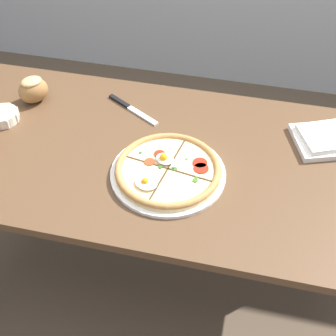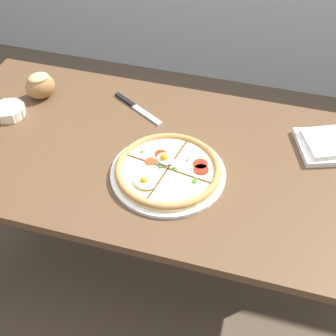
# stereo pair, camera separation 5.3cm
# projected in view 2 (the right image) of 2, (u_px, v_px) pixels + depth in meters

# --- Properties ---
(ground_plane) EXTENTS (12.00, 12.00, 0.00)m
(ground_plane) POSITION_uv_depth(u_px,v_px,m) (165.00, 277.00, 2.02)
(ground_plane) COLOR brown
(dining_table) EXTENTS (1.58, 0.76, 0.73)m
(dining_table) POSITION_uv_depth(u_px,v_px,m) (164.00, 175.00, 1.58)
(dining_table) COLOR #513823
(dining_table) RESTS_ON ground_plane
(pizza) EXTENTS (0.36, 0.36, 0.05)m
(pizza) POSITION_uv_depth(u_px,v_px,m) (168.00, 171.00, 1.43)
(pizza) COLOR white
(pizza) RESTS_ON dining_table
(ramekin_bowl) EXTENTS (0.11, 0.11, 0.04)m
(ramekin_bowl) POSITION_uv_depth(u_px,v_px,m) (9.00, 111.00, 1.65)
(ramekin_bowl) COLOR silver
(ramekin_bowl) RESTS_ON dining_table
(napkin_folded) EXTENTS (0.25, 0.24, 0.04)m
(napkin_folded) POSITION_uv_depth(u_px,v_px,m) (331.00, 145.00, 1.52)
(napkin_folded) COLOR silver
(napkin_folded) RESTS_ON dining_table
(bread_piece_near) EXTENTS (0.13, 0.14, 0.10)m
(bread_piece_near) POSITION_uv_depth(u_px,v_px,m) (40.00, 85.00, 1.70)
(bread_piece_near) COLOR olive
(bread_piece_near) RESTS_ON dining_table
(knife_main) EXTENTS (0.22, 0.14, 0.01)m
(knife_main) POSITION_uv_depth(u_px,v_px,m) (137.00, 108.00, 1.68)
(knife_main) COLOR silver
(knife_main) RESTS_ON dining_table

